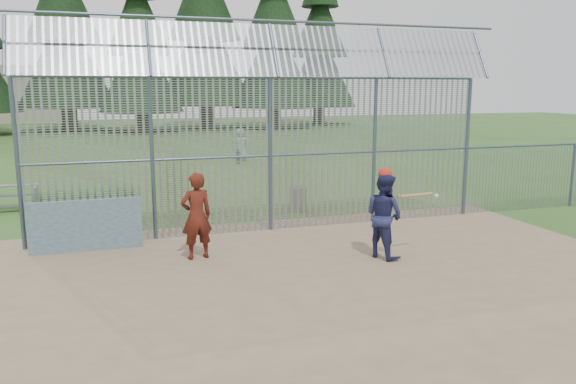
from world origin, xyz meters
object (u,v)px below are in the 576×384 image
object	(u,v)px
dugout_wall	(86,226)
onlooker	(196,216)
trash_can	(298,199)
batter	(384,216)

from	to	relation	value
dugout_wall	onlooker	distance (m)	2.73
onlooker	trash_can	bearing A→B (deg)	-142.97
dugout_wall	trash_can	distance (m)	6.60
dugout_wall	batter	size ratio (longest dim) A/B	1.33
dugout_wall	onlooker	size ratio (longest dim) A/B	1.30
batter	trash_can	world-z (taller)	batter
dugout_wall	trash_can	world-z (taller)	dugout_wall
batter	trash_can	distance (m)	5.17
batter	onlooker	bearing A→B (deg)	51.29
trash_can	batter	bearing A→B (deg)	-87.34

